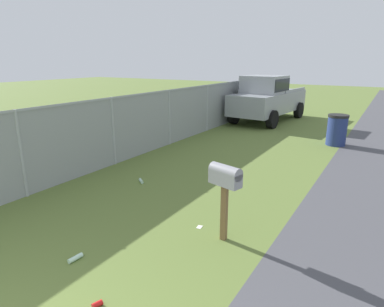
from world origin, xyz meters
name	(u,v)px	position (x,y,z in m)	size (l,w,h in m)	color
mailbox	(225,181)	(4.19, -0.80, 0.99)	(0.33, 0.55, 1.24)	brown
pickup_truck	(267,97)	(14.72, 2.17, 1.10)	(5.00, 2.41, 2.09)	#93999E
trash_bin	(337,130)	(11.59, -1.33, 0.52)	(0.65, 0.65, 1.03)	navy
fence_section	(169,115)	(8.78, 3.49, 0.98)	(15.66, 0.07, 1.83)	#9EA3A8
litter_wrapper_near_hydrant	(199,227)	(4.32, -0.28, 0.00)	(0.12, 0.08, 0.01)	silver
litter_bottle_midfield_b	(141,181)	(5.46, 1.97, 0.04)	(0.07, 0.07, 0.22)	#B2D8BF
litter_can_by_mailbox	(97,304)	(2.07, -0.22, 0.03)	(0.07, 0.07, 0.12)	red
litter_bottle_far_scatter	(75,258)	(2.56, 0.75, 0.04)	(0.07, 0.07, 0.22)	#B2D8BF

